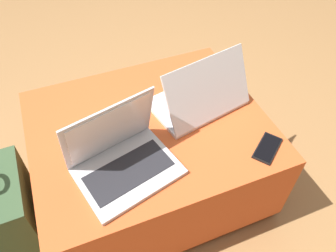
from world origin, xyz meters
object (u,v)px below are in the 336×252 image
laptop_near (122,157)px  backpack (12,214)px  laptop_far (200,98)px  cell_phone (267,148)px

laptop_near → backpack: (-0.45, 0.11, -0.29)m
laptop_far → backpack: bearing=-7.1°
laptop_near → cell_phone: laptop_near is taller
laptop_far → backpack: 0.89m
laptop_near → laptop_far: size_ratio=0.94×
laptop_far → cell_phone: (0.14, -0.30, -0.05)m
laptop_far → laptop_near: bearing=13.3°
laptop_near → laptop_far: (0.38, 0.18, -0.00)m
cell_phone → laptop_near: bearing=40.2°
laptop_near → laptop_far: 0.42m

